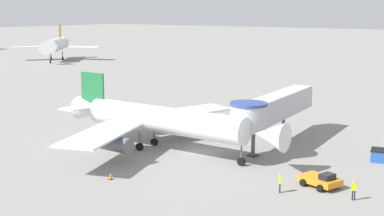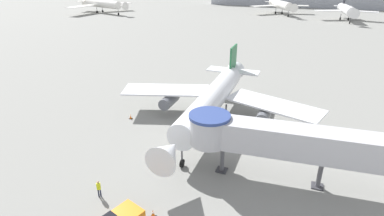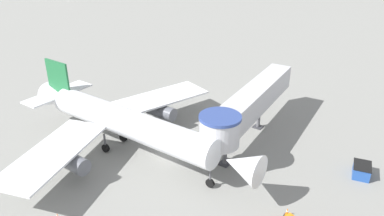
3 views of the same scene
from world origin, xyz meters
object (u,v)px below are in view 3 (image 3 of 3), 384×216
object	(u,v)px
traffic_cone_near_nose	(287,212)
service_container_blue	(362,170)
main_airplane	(124,123)
jet_bridge	(247,106)

from	to	relation	value
traffic_cone_near_nose	service_container_blue	bearing A→B (deg)	-19.93
main_airplane	traffic_cone_near_nose	world-z (taller)	main_airplane
jet_bridge	main_airplane	bearing A→B (deg)	129.03
service_container_blue	main_airplane	bearing A→B (deg)	115.75
main_airplane	service_container_blue	distance (m)	24.55
main_airplane	service_container_blue	xyz separation A→B (m)	(10.59, -21.96, -2.93)
main_airplane	traffic_cone_near_nose	distance (m)	18.71
traffic_cone_near_nose	jet_bridge	bearing A→B (deg)	46.20
jet_bridge	traffic_cone_near_nose	bearing A→B (deg)	-139.56
jet_bridge	service_container_blue	size ratio (longest dim) A/B	7.79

